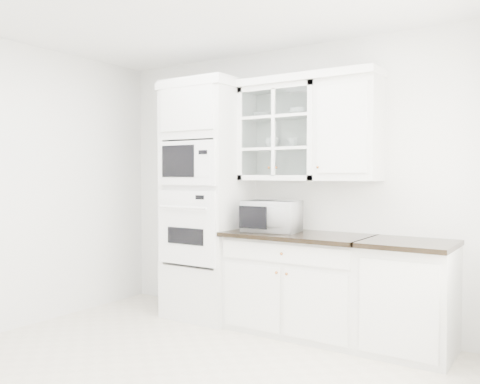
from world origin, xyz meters
The scene contains 13 objects.
ground centered at (0.00, 0.00, 0.01)m, with size 4.00×3.50×0.01m, color beige.
room_shell centered at (0.00, 0.43, 1.78)m, with size 4.00×3.50×2.70m.
oven_column centered at (-0.75, 1.42, 1.20)m, with size 0.76×0.68×2.40m.
base_cabinet_run centered at (0.28, 1.45, 0.46)m, with size 1.32×0.67×0.92m.
extra_base_cabinet centered at (1.28, 1.45, 0.46)m, with size 0.72×0.67×0.92m.
upper_cabinet_glass centered at (0.03, 1.58, 1.85)m, with size 0.80×0.33×0.90m.
upper_cabinet_solid centered at (0.71, 1.58, 1.85)m, with size 0.55×0.33×0.90m, color white.
crown_molding centered at (-0.07, 1.56, 2.33)m, with size 2.14×0.38×0.07m, color white.
countertop_microwave centered at (0.02, 1.42, 1.07)m, with size 0.50×0.42×0.29m, color white.
bowl_a centered at (-0.17, 1.59, 2.04)m, with size 0.21×0.21×0.05m, color white.
bowl_b centered at (0.23, 1.57, 2.04)m, with size 0.20×0.20×0.06m, color white.
cup_a centered at (-0.09, 1.60, 1.76)m, with size 0.14×0.14×0.11m, color white.
cup_b centered at (0.15, 1.59, 1.76)m, with size 0.10×0.10×0.09m, color white.
Camera 1 is at (2.39, -2.71, 1.46)m, focal length 38.00 mm.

